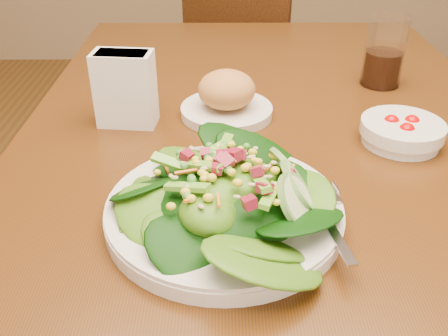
# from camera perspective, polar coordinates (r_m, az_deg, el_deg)

# --- Properties ---
(dining_table) EXTENTS (0.90, 1.40, 0.75)m
(dining_table) POSITION_cam_1_polar(r_m,az_deg,el_deg) (0.92, 5.49, -1.89)
(dining_table) COLOR #472610
(dining_table) RESTS_ON ground_plane
(chair_far) EXTENTS (0.51, 0.51, 0.84)m
(chair_far) POSITION_cam_1_polar(r_m,az_deg,el_deg) (1.90, 2.46, 9.92)
(chair_far) COLOR #48240C
(chair_far) RESTS_ON ground_plane
(salad_plate) EXTENTS (0.31, 0.31, 0.09)m
(salad_plate) POSITION_cam_1_polar(r_m,az_deg,el_deg) (0.65, 0.95, -3.46)
(salad_plate) COLOR silver
(salad_plate) RESTS_ON dining_table
(bread_plate) EXTENTS (0.17, 0.17, 0.09)m
(bread_plate) POSITION_cam_1_polar(r_m,az_deg,el_deg) (0.92, 0.30, 8.03)
(bread_plate) COLOR silver
(bread_plate) RESTS_ON dining_table
(tomato_bowl) EXTENTS (0.14, 0.14, 0.05)m
(tomato_bowl) POSITION_cam_1_polar(r_m,az_deg,el_deg) (0.89, 19.64, 3.92)
(tomato_bowl) COLOR silver
(tomato_bowl) RESTS_ON dining_table
(drinking_glass) EXTENTS (0.08, 0.08, 0.14)m
(drinking_glass) POSITION_cam_1_polar(r_m,az_deg,el_deg) (1.10, 17.79, 12.04)
(drinking_glass) COLOR silver
(drinking_glass) RESTS_ON dining_table
(napkin_holder) EXTENTS (0.11, 0.07, 0.13)m
(napkin_holder) POSITION_cam_1_polar(r_m,az_deg,el_deg) (0.90, -11.24, 9.06)
(napkin_holder) COLOR white
(napkin_holder) RESTS_ON dining_table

